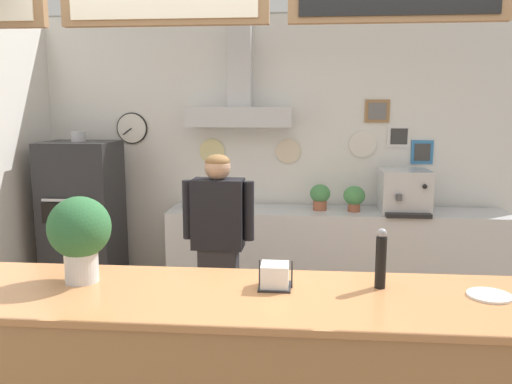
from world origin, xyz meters
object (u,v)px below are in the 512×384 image
at_px(pizza_oven, 83,219).
at_px(napkin_holder, 276,277).
at_px(potted_sage, 354,197).
at_px(condiment_plate, 489,296).
at_px(potted_rosemary, 320,196).
at_px(basil_vase, 80,234).
at_px(shop_worker, 219,250).
at_px(espresso_machine, 404,192).
at_px(pepper_grinder, 381,259).

height_order(pizza_oven, napkin_holder, pizza_oven).
bearing_deg(napkin_holder, potted_sage, 76.78).
distance_m(potted_sage, condiment_plate, 2.79).
relative_size(potted_sage, potted_rosemary, 0.98).
relative_size(napkin_holder, basil_vase, 0.38).
bearing_deg(napkin_holder, shop_worker, 110.12).
height_order(potted_sage, condiment_plate, potted_sage).
xyz_separation_m(espresso_machine, basil_vase, (-2.08, -2.73, 0.21)).
bearing_deg(potted_sage, condiment_plate, -83.20).
bearing_deg(basil_vase, napkin_holder, -0.13).
bearing_deg(espresso_machine, potted_rosemary, 176.95).
relative_size(napkin_holder, condiment_plate, 0.82).
bearing_deg(pepper_grinder, condiment_plate, -9.18).
bearing_deg(pizza_oven, potted_rosemary, 4.80).
height_order(potted_rosemary, condiment_plate, potted_rosemary).
distance_m(basil_vase, condiment_plate, 1.94).
height_order(potted_sage, napkin_holder, napkin_holder).
bearing_deg(napkin_holder, pepper_grinder, 4.69).
distance_m(shop_worker, basil_vase, 1.49).
xyz_separation_m(shop_worker, napkin_holder, (0.49, -1.35, 0.26)).
xyz_separation_m(espresso_machine, napkin_holder, (-1.12, -2.73, 0.02)).
bearing_deg(potted_rosemary, condiment_plate, -76.71).
bearing_deg(potted_rosemary, basil_vase, -114.44).
bearing_deg(espresso_machine, pizza_oven, -177.20).
height_order(espresso_machine, basil_vase, basil_vase).
xyz_separation_m(napkin_holder, basil_vase, (-0.95, 0.00, 0.19)).
relative_size(shop_worker, potted_rosemary, 6.06).
relative_size(espresso_machine, basil_vase, 1.23).
bearing_deg(pepper_grinder, pizza_oven, 135.44).
height_order(shop_worker, pepper_grinder, shop_worker).
relative_size(pizza_oven, shop_worker, 1.06).
relative_size(potted_rosemary, basil_vase, 0.61).
distance_m(pizza_oven, potted_rosemary, 2.41).
distance_m(pepper_grinder, condiment_plate, 0.50).
height_order(pizza_oven, shop_worker, pizza_oven).
distance_m(shop_worker, potted_sage, 1.80).
bearing_deg(pizza_oven, napkin_holder, -51.08).
height_order(potted_rosemary, pepper_grinder, pepper_grinder).
xyz_separation_m(potted_sage, potted_rosemary, (-0.33, 0.04, 0.00)).
xyz_separation_m(pizza_oven, potted_rosemary, (2.39, 0.20, 0.24)).
distance_m(shop_worker, pepper_grinder, 1.68).
xyz_separation_m(espresso_machine, potted_rosemary, (-0.82, 0.04, -0.06)).
height_order(napkin_holder, condiment_plate, napkin_holder).
height_order(pepper_grinder, condiment_plate, pepper_grinder).
xyz_separation_m(pizza_oven, potted_sage, (2.72, 0.16, 0.24)).
distance_m(espresso_machine, napkin_holder, 2.96).
bearing_deg(condiment_plate, pizza_oven, 139.44).
bearing_deg(basil_vase, condiment_plate, -1.15).
bearing_deg(shop_worker, espresso_machine, -137.78).
xyz_separation_m(shop_worker, basil_vase, (-0.46, -1.35, 0.45)).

